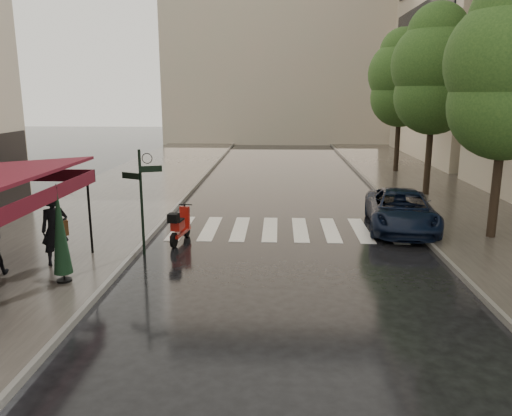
# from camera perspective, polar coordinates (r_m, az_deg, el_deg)

# --- Properties ---
(ground) EXTENTS (120.00, 120.00, 0.00)m
(ground) POSITION_cam_1_polar(r_m,az_deg,el_deg) (12.09, -10.78, -9.81)
(ground) COLOR black
(ground) RESTS_ON ground
(sidewalk_near) EXTENTS (6.00, 60.00, 0.12)m
(sidewalk_near) POSITION_cam_1_polar(r_m,az_deg,el_deg) (24.38, -14.68, 1.73)
(sidewalk_near) COLOR #38332D
(sidewalk_near) RESTS_ON ground
(sidewalk_far) EXTENTS (5.50, 60.00, 0.12)m
(sidewalk_far) POSITION_cam_1_polar(r_m,az_deg,el_deg) (24.47, 20.48, 1.37)
(sidewalk_far) COLOR #38332D
(sidewalk_far) RESTS_ON ground
(curb_near) EXTENTS (0.12, 60.00, 0.16)m
(curb_near) POSITION_cam_1_polar(r_m,az_deg,el_deg) (23.66, -7.60, 1.74)
(curb_near) COLOR #595651
(curb_near) RESTS_ON ground
(curb_far) EXTENTS (0.12, 60.00, 0.16)m
(curb_far) POSITION_cam_1_polar(r_m,az_deg,el_deg) (23.76, 14.04, 1.51)
(curb_far) COLOR #595651
(curb_far) RESTS_ON ground
(crosswalk) EXTENTS (7.85, 3.20, 0.01)m
(crosswalk) POSITION_cam_1_polar(r_m,az_deg,el_deg) (17.46, 3.34, -2.43)
(crosswalk) COLOR silver
(crosswalk) RESTS_ON ground
(signpost) EXTENTS (1.17, 0.29, 3.10)m
(signpost) POSITION_cam_1_polar(r_m,az_deg,el_deg) (14.65, -12.96, 1.60)
(signpost) COLOR black
(signpost) RESTS_ON ground
(haussmann_far) EXTENTS (8.00, 16.00, 18.50)m
(haussmann_far) POSITION_cam_1_polar(r_m,az_deg,el_deg) (39.59, 24.30, 18.58)
(haussmann_far) COLOR #BCA690
(haussmann_far) RESTS_ON ground
(backdrop_building) EXTENTS (22.00, 6.00, 20.00)m
(backdrop_building) POSITION_cam_1_polar(r_m,az_deg,el_deg) (49.13, 3.10, 19.23)
(backdrop_building) COLOR #BCA690
(backdrop_building) RESTS_ON ground
(tree_near) EXTENTS (3.80, 3.80, 7.99)m
(tree_near) POSITION_cam_1_polar(r_m,az_deg,el_deg) (17.27, 26.91, 13.89)
(tree_near) COLOR black
(tree_near) RESTS_ON sidewalk_far
(tree_mid) EXTENTS (3.80, 3.80, 8.34)m
(tree_mid) POSITION_cam_1_polar(r_m,az_deg,el_deg) (23.83, 19.79, 14.54)
(tree_mid) COLOR black
(tree_mid) RESTS_ON sidewalk_far
(tree_far) EXTENTS (3.80, 3.80, 8.16)m
(tree_far) POSITION_cam_1_polar(r_m,az_deg,el_deg) (30.65, 16.27, 14.01)
(tree_far) COLOR black
(tree_far) RESTS_ON sidewalk_far
(pedestrian_with_umbrella) EXTENTS (1.57, 1.58, 2.59)m
(pedestrian_with_umbrella) POSITION_cam_1_polar(r_m,az_deg,el_deg) (14.23, -22.25, 0.65)
(pedestrian_with_umbrella) COLOR black
(pedestrian_with_umbrella) RESTS_ON sidewalk_near
(scooter) EXTENTS (0.57, 1.69, 1.12)m
(scooter) POSITION_cam_1_polar(r_m,az_deg,el_deg) (15.97, -8.73, -2.12)
(scooter) COLOR black
(scooter) RESTS_ON ground
(parked_car) EXTENTS (2.73, 5.02, 1.34)m
(parked_car) POSITION_cam_1_polar(r_m,az_deg,el_deg) (18.07, 16.23, -0.24)
(parked_car) COLOR black
(parked_car) RESTS_ON ground
(parasol_back) EXTENTS (0.45, 0.45, 2.39)m
(parasol_back) POSITION_cam_1_polar(r_m,az_deg,el_deg) (12.90, -21.49, -2.45)
(parasol_back) COLOR black
(parasol_back) RESTS_ON sidewalk_near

